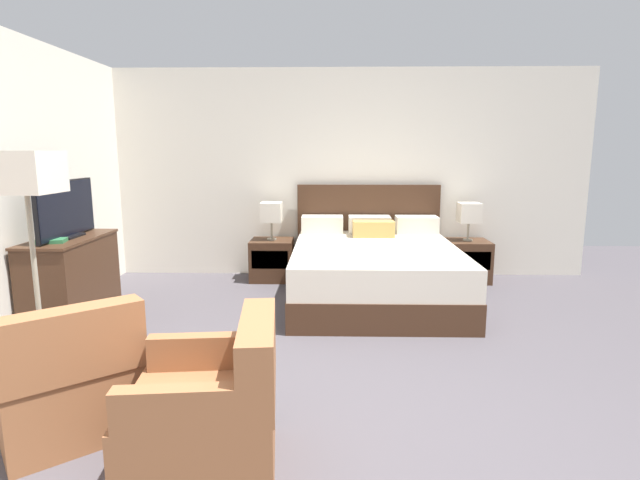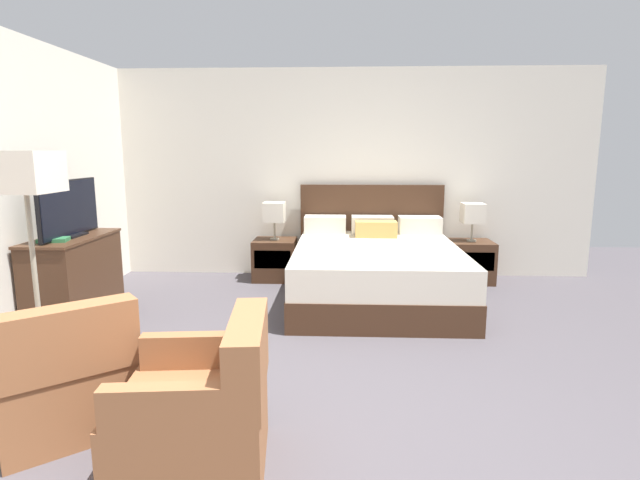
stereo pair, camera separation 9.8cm
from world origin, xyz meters
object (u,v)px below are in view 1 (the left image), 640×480
(table_lamp_right, at_px, (469,213))
(floor_lamp, at_px, (26,188))
(bed, at_px, (374,269))
(armchair_companion, at_px, (211,416))
(armchair_by_window, at_px, (68,382))
(tv, at_px, (66,210))
(nightstand_right, at_px, (467,261))
(nightstand_left, at_px, (272,260))
(book_red_cover, at_px, (51,241))
(dresser, at_px, (72,277))
(table_lamp_left, at_px, (271,213))

(table_lamp_right, relative_size, floor_lamp, 0.29)
(bed, xyz_separation_m, armchair_companion, (-1.02, -2.91, -0.03))
(armchair_companion, bearing_deg, armchair_by_window, 159.04)
(tv, xyz_separation_m, armchair_companion, (1.80, -2.19, -0.73))
(nightstand_right, bearing_deg, nightstand_left, 180.00)
(nightstand_right, distance_m, armchair_by_window, 4.51)
(nightstand_left, xyz_separation_m, armchair_by_window, (-0.72, -3.33, 0.04))
(bed, xyz_separation_m, book_red_cover, (-2.83, -0.99, 0.47))
(bed, bearing_deg, dresser, -165.43)
(table_lamp_right, height_order, floor_lamp, floor_lamp)
(bed, relative_size, floor_lamp, 1.39)
(bed, relative_size, armchair_by_window, 2.20)
(dresser, bearing_deg, bed, 14.57)
(table_lamp_left, relative_size, floor_lamp, 0.29)
(table_lamp_left, height_order, tv, tv)
(nightstand_right, relative_size, book_red_cover, 2.16)
(nightstand_right, bearing_deg, table_lamp_right, 90.00)
(table_lamp_right, relative_size, book_red_cover, 1.93)
(nightstand_right, height_order, floor_lamp, floor_lamp)
(armchair_by_window, bearing_deg, armchair_companion, -20.96)
(bed, xyz_separation_m, dresser, (-2.82, -0.73, 0.08))
(dresser, bearing_deg, armchair_companion, -50.45)
(nightstand_right, bearing_deg, armchair_by_window, -132.46)
(bed, relative_size, table_lamp_left, 4.76)
(nightstand_left, distance_m, nightstand_right, 2.32)
(table_lamp_right, height_order, book_red_cover, table_lamp_right)
(book_red_cover, xyz_separation_m, armchair_companion, (1.81, -1.92, -0.49))
(table_lamp_right, xyz_separation_m, tv, (-3.98, -1.48, 0.20))
(table_lamp_left, height_order, book_red_cover, table_lamp_left)
(bed, relative_size, table_lamp_right, 4.76)
(armchair_companion, bearing_deg, book_red_cover, 133.26)
(nightstand_left, height_order, dresser, dresser)
(nightstand_right, height_order, book_red_cover, book_red_cover)
(nightstand_right, xyz_separation_m, dresser, (-3.98, -1.48, 0.15))
(nightstand_left, bearing_deg, armchair_by_window, -102.23)
(bed, xyz_separation_m, table_lamp_right, (1.16, 0.75, 0.50))
(tv, bearing_deg, armchair_by_window, -63.29)
(nightstand_left, xyz_separation_m, book_red_cover, (-1.67, -1.74, 0.54))
(table_lamp_right, bearing_deg, floor_lamp, -141.64)
(nightstand_right, xyz_separation_m, book_red_cover, (-3.99, -1.74, 0.54))
(bed, bearing_deg, table_lamp_right, 32.81)
(nightstand_left, relative_size, table_lamp_right, 1.12)
(dresser, bearing_deg, table_lamp_right, 20.42)
(tv, distance_m, armchair_by_window, 2.20)
(nightstand_left, height_order, armchair_by_window, armchair_by_window)
(book_red_cover, distance_m, armchair_by_window, 1.92)
(table_lamp_left, distance_m, armchair_companion, 3.70)
(tv, bearing_deg, table_lamp_right, 20.36)
(dresser, distance_m, armchair_by_window, 2.07)
(table_lamp_left, bearing_deg, dresser, -138.19)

